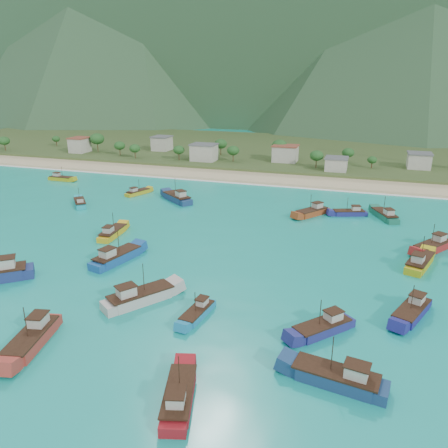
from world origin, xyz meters
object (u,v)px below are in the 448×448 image
(boat_0, at_px, (177,198))
(boat_7, at_px, (179,398))
(boat_19, at_px, (385,216))
(boat_23, at_px, (337,378))
(boat_14, at_px, (323,328))
(boat_20, at_px, (349,213))
(boat_27, at_px, (116,258))
(boat_2, at_px, (312,212))
(boat_6, at_px, (433,247))
(boat_28, at_px, (61,179))
(boat_9, at_px, (420,263))
(boat_16, at_px, (80,203))
(boat_26, at_px, (113,233))
(boat_11, at_px, (412,312))
(boat_22, at_px, (138,193))
(boat_4, at_px, (32,339))
(boat_17, at_px, (140,298))
(boat_21, at_px, (197,313))

(boat_0, relative_size, boat_7, 1.11)
(boat_19, bearing_deg, boat_23, -120.70)
(boat_14, relative_size, boat_23, 0.80)
(boat_20, bearing_deg, boat_27, 117.87)
(boat_2, height_order, boat_6, boat_6)
(boat_23, bearing_deg, boat_2, 18.76)
(boat_19, height_order, boat_28, boat_19)
(boat_2, bearing_deg, boat_9, 166.20)
(boat_0, relative_size, boat_16, 1.35)
(boat_26, bearing_deg, boat_23, -39.33)
(boat_0, bearing_deg, boat_11, -91.13)
(boat_6, bearing_deg, boat_22, 21.01)
(boat_0, bearing_deg, boat_20, -50.66)
(boat_23, xyz_separation_m, boat_27, (-44.56, 23.85, 0.03))
(boat_4, xyz_separation_m, boat_23, (40.52, 4.53, 0.01))
(boat_23, bearing_deg, boat_9, -8.41)
(boat_7, relative_size, boat_23, 0.91)
(boat_7, height_order, boat_27, boat_27)
(boat_11, bearing_deg, boat_4, 48.74)
(boat_17, xyz_separation_m, boat_19, (38.97, 59.33, -0.18))
(boat_9, bearing_deg, boat_23, -89.03)
(boat_6, relative_size, boat_14, 1.15)
(boat_2, distance_m, boat_16, 65.16)
(boat_9, xyz_separation_m, boat_26, (-65.79, -3.55, -0.11))
(boat_6, relative_size, boat_20, 1.16)
(boat_6, relative_size, boat_11, 1.03)
(boat_7, height_order, boat_22, boat_7)
(boat_7, xyz_separation_m, boat_20, (14.72, 78.50, -0.14))
(boat_9, relative_size, boat_16, 1.30)
(boat_9, xyz_separation_m, boat_16, (-88.20, 15.55, -0.19))
(boat_23, bearing_deg, boat_11, -17.14)
(boat_16, relative_size, boat_22, 0.98)
(boat_17, bearing_deg, boat_4, -84.28)
(boat_4, relative_size, boat_16, 1.34)
(boat_23, bearing_deg, boat_16, 62.75)
(boat_22, bearing_deg, boat_11, -14.33)
(boat_2, distance_m, boat_20, 9.83)
(boat_17, bearing_deg, boat_14, 35.54)
(boat_16, xyz_separation_m, boat_19, (82.42, 14.27, 0.13))
(boat_4, height_order, boat_7, boat_4)
(boat_16, height_order, boat_19, boat_19)
(boat_4, height_order, boat_11, boat_4)
(boat_27, bearing_deg, boat_0, 111.98)
(boat_9, bearing_deg, boat_17, -128.17)
(boat_16, relative_size, boat_19, 0.82)
(boat_20, bearing_deg, boat_19, -108.70)
(boat_16, height_order, boat_20, boat_16)
(boat_14, xyz_separation_m, boat_16, (-72.81, 44.68, -0.09))
(boat_2, xyz_separation_m, boat_6, (27.52, -16.95, 0.05))
(boat_9, xyz_separation_m, boat_21, (-34.22, -30.58, -0.29))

